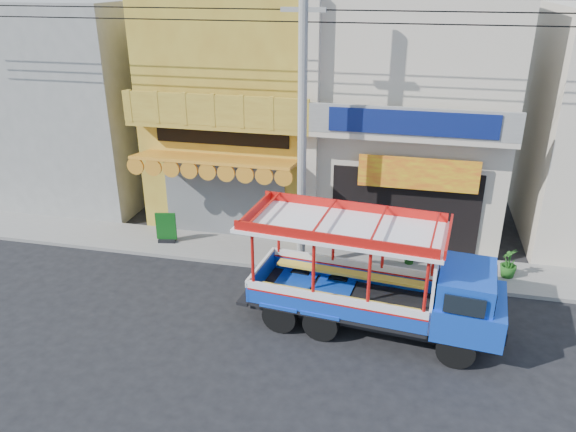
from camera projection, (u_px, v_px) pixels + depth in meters
The scene contains 11 objects.
ground at pixel (313, 334), 14.34m from camera, with size 90.00×90.00×0.00m, color black.
sidewalk at pixel (336, 260), 17.89m from camera, with size 30.00×2.00×0.12m, color slate.
shophouse_left at pixel (248, 102), 20.64m from camera, with size 6.00×7.50×8.24m.
shophouse_right at pixel (414, 110), 19.42m from camera, with size 6.00×6.75×8.24m.
party_pilaster at pixel (312, 131), 17.29m from camera, with size 0.35×0.30×8.00m, color beige.
filler_building_left at pixel (79, 101), 22.22m from camera, with size 6.00×6.00×7.60m, color gray.
utility_pole at pixel (308, 109), 15.46m from camera, with size 28.00×0.26×9.00m.
songthaew_truck at pixel (391, 282), 13.85m from camera, with size 6.69×2.78×3.03m.
green_sign at pixel (166, 230), 18.81m from camera, with size 0.68×0.41×1.04m.
potted_plant_b at pixel (408, 250), 17.42m from camera, with size 0.48×0.39×0.87m, color #1E5518.
potted_plant_c at pixel (509, 263), 16.63m from camera, with size 0.51×0.51×0.90m, color #1E5518.
Camera 1 is at (2.03, -11.80, 8.47)m, focal length 35.00 mm.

